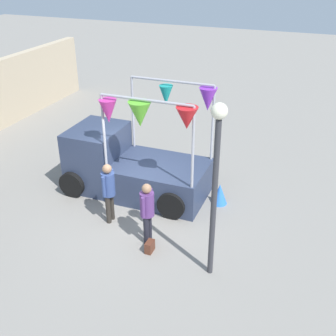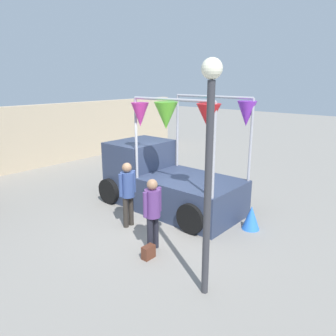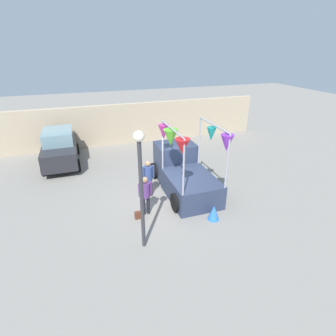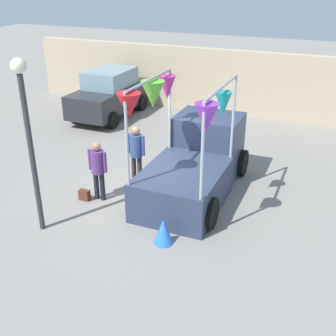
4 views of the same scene
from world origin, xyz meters
TOP-DOWN VIEW (x-y plane):
  - ground_plane at (0.00, 0.00)m, footprint 60.00×60.00m
  - vendor_truck at (1.00, 0.70)m, footprint 2.31×4.06m
  - parked_car at (-4.33, 5.36)m, footprint 1.88×4.00m
  - person_customer at (-1.10, -0.83)m, footprint 0.53×0.34m
  - person_vendor at (-0.65, 0.44)m, footprint 0.53×0.34m
  - handbag at (-1.45, -1.03)m, footprint 0.28×0.16m
  - street_lamp at (-1.62, -2.56)m, footprint 0.32×0.32m
  - brick_boundary_wall at (0.00, 7.61)m, footprint 18.00×0.36m
  - folded_kite_bundle_azure at (1.22, -2.00)m, footprint 0.61×0.61m

SIDE VIEW (x-z plane):
  - ground_plane at x=0.00m, z-range 0.00..0.00m
  - handbag at x=-1.45m, z-range 0.00..0.28m
  - folded_kite_bundle_azure at x=1.22m, z-range 0.00..0.60m
  - vendor_truck at x=1.00m, z-range -0.70..2.49m
  - parked_car at x=-4.33m, z-range 0.00..1.88m
  - person_customer at x=-1.10m, z-range 0.16..1.77m
  - person_vendor at x=-0.65m, z-range 0.17..1.83m
  - brick_boundary_wall at x=0.00m, z-range 0.00..2.60m
  - street_lamp at x=-1.62m, z-range 0.60..4.53m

